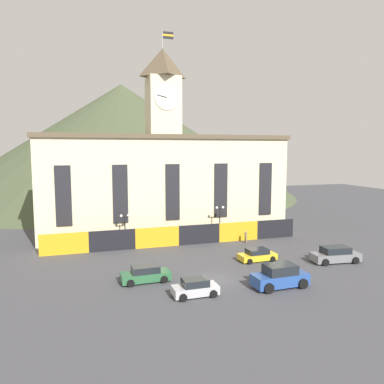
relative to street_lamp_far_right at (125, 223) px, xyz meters
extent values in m
plane|color=#424247|center=(6.74, -14.45, -3.17)|extent=(160.00, 160.00, 0.00)
cube|color=beige|center=(6.74, 7.18, 3.75)|extent=(35.06, 10.46, 13.84)
cube|color=brown|center=(6.74, 7.18, 10.97)|extent=(35.66, 11.06, 0.60)
cube|color=beige|center=(6.74, 7.18, 15.41)|extent=(4.50, 4.50, 8.28)
pyramid|color=brown|center=(6.74, 7.18, 21.57)|extent=(4.95, 4.95, 4.05)
cylinder|color=silver|center=(6.74, 4.87, 16.40)|extent=(3.42, 0.12, 3.42)
cube|color=black|center=(6.06, 4.80, 16.56)|extent=(1.39, 0.06, 0.41)
cylinder|color=#B2B2B7|center=(6.74, 7.18, 24.80)|extent=(0.10, 0.10, 2.40)
cube|color=black|center=(7.54, 7.18, 25.45)|extent=(1.60, 0.06, 1.00)
cube|color=gold|center=(7.54, 7.14, 25.45)|extent=(1.60, 0.04, 0.28)
cube|color=#232328|center=(-7.29, 1.87, 3.48)|extent=(1.93, 0.16, 7.61)
cube|color=#232328|center=(-0.27, 1.87, 3.48)|extent=(1.93, 0.16, 7.61)
cube|color=#232328|center=(6.74, 1.87, 3.48)|extent=(1.93, 0.16, 7.61)
cube|color=#232328|center=(13.75, 1.87, 3.48)|extent=(1.93, 0.16, 7.61)
cube|color=#232328|center=(20.76, 1.87, 3.48)|extent=(1.93, 0.16, 7.61)
cube|color=gold|center=(-7.33, -1.15, -1.88)|extent=(5.63, 0.12, 2.57)
cube|color=black|center=(-1.71, -1.15, -1.88)|extent=(5.63, 0.12, 2.57)
cube|color=gold|center=(3.92, -1.15, -1.88)|extent=(5.63, 0.12, 2.57)
cube|color=black|center=(9.55, -1.15, -1.88)|extent=(5.63, 0.12, 2.57)
cube|color=gold|center=(15.18, -1.15, -1.88)|extent=(5.63, 0.12, 2.57)
cube|color=black|center=(20.81, -1.15, -1.88)|extent=(5.63, 0.12, 2.57)
cone|color=#424C33|center=(6.74, 57.02, 11.72)|extent=(93.22, 93.22, 29.78)
cylinder|color=black|center=(0.00, 0.00, -1.14)|extent=(0.14, 0.14, 4.06)
cube|color=black|center=(0.00, 0.00, 0.74)|extent=(0.90, 0.08, 0.08)
sphere|color=white|center=(-0.45, 0.00, 0.92)|extent=(0.36, 0.36, 0.36)
sphere|color=white|center=(0.45, 0.00, 0.92)|extent=(0.36, 0.36, 0.36)
cylinder|color=black|center=(12.88, 0.00, -0.93)|extent=(0.14, 0.14, 4.48)
cube|color=black|center=(12.88, 0.00, 1.16)|extent=(0.90, 0.08, 0.08)
sphere|color=white|center=(12.43, 0.00, 1.34)|extent=(0.36, 0.36, 0.36)
sphere|color=white|center=(13.33, 0.00, 1.34)|extent=(0.36, 0.36, 0.36)
cube|color=yellow|center=(13.37, -10.17, -2.70)|extent=(4.26, 1.95, 0.67)
cube|color=#1E2328|center=(13.37, -10.17, -2.09)|extent=(2.37, 1.74, 0.55)
cylinder|color=black|center=(14.76, -9.22, -2.87)|extent=(0.61, 0.35, 0.59)
cylinder|color=black|center=(14.83, -11.01, -2.87)|extent=(0.61, 0.35, 0.59)
cylinder|color=black|center=(11.91, -9.32, -2.87)|extent=(0.61, 0.35, 0.59)
cylinder|color=black|center=(11.98, -11.12, -2.87)|extent=(0.61, 0.35, 0.59)
cube|color=#2D663D|center=(0.20, -13.10, -2.63)|extent=(4.64, 1.92, 0.77)
cube|color=#1E2328|center=(0.20, -13.10, -1.93)|extent=(2.57, 1.72, 0.63)
cylinder|color=black|center=(-1.34, -14.04, -2.82)|extent=(0.69, 0.34, 0.68)
cylinder|color=black|center=(-1.39, -12.24, -2.82)|extent=(0.69, 0.34, 0.68)
cylinder|color=black|center=(1.79, -13.96, -2.82)|extent=(0.69, 0.34, 0.68)
cylinder|color=black|center=(1.74, -12.16, -2.82)|extent=(0.69, 0.34, 0.68)
cube|color=#B7B7BC|center=(3.61, -17.75, -2.65)|extent=(3.91, 1.73, 0.74)
cube|color=#1E2328|center=(3.61, -17.75, -1.97)|extent=(2.16, 1.58, 0.61)
cylinder|color=black|center=(2.29, -18.61, -2.84)|extent=(0.66, 0.31, 0.66)
cylinder|color=black|center=(2.28, -16.91, -2.84)|extent=(0.66, 0.31, 0.66)
cylinder|color=black|center=(4.94, -18.59, -2.84)|extent=(0.66, 0.31, 0.66)
cylinder|color=black|center=(4.93, -16.89, -2.84)|extent=(0.66, 0.31, 0.66)
cube|color=#284C99|center=(11.54, -18.12, -2.44)|extent=(5.16, 2.15, 1.04)
cube|color=#1E2328|center=(11.54, -18.12, -1.49)|extent=(2.86, 1.92, 0.85)
cylinder|color=black|center=(13.25, -17.07, -2.70)|extent=(0.93, 0.39, 0.92)
cylinder|color=black|center=(13.30, -19.07, -2.70)|extent=(0.93, 0.39, 0.92)
cylinder|color=black|center=(9.78, -17.17, -2.70)|extent=(0.93, 0.39, 0.92)
cylinder|color=black|center=(9.84, -19.17, -2.70)|extent=(0.93, 0.39, 0.92)
cube|color=slate|center=(21.33, -13.28, -2.56)|extent=(5.48, 2.54, 0.87)
cube|color=#1E2328|center=(21.33, -13.28, -1.77)|extent=(3.09, 2.13, 0.71)
cylinder|color=black|center=(19.43, -14.09, -2.78)|extent=(0.80, 0.44, 0.77)
cylinder|color=black|center=(19.64, -12.10, -2.78)|extent=(0.80, 0.44, 0.77)
cylinder|color=black|center=(23.02, -14.46, -2.78)|extent=(0.80, 0.44, 0.77)
cylinder|color=black|center=(23.23, -12.47, -2.78)|extent=(0.80, 0.44, 0.77)
cylinder|color=olive|center=(15.63, -2.35, -2.78)|extent=(0.18, 0.18, 0.78)
cylinder|color=olive|center=(15.66, -2.58, -2.78)|extent=(0.18, 0.18, 0.78)
cylinder|color=olive|center=(15.64, -2.46, -2.08)|extent=(0.40, 0.40, 0.61)
sphere|color=tan|center=(15.64, -2.46, -1.65)|extent=(0.26, 0.26, 0.26)
camera|label=1|loc=(-5.82, -46.89, 9.22)|focal=35.00mm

